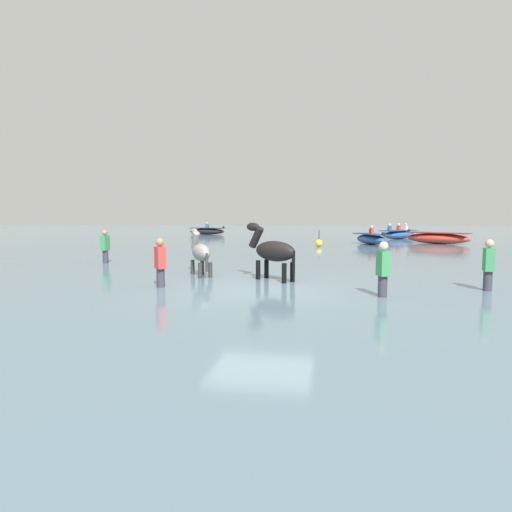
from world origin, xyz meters
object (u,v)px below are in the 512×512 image
at_px(horse_trailing_black, 273,253).
at_px(boat_mid_channel, 438,238).
at_px(person_wading_close, 105,251).
at_px(person_onlooker_left, 488,272).
at_px(horse_lead_grey, 200,254).
at_px(boat_near_starboard, 399,234).
at_px(boat_far_offshore, 207,231).
at_px(person_spectator_far, 160,269).
at_px(boat_near_port, 371,239).
at_px(person_wading_mid, 383,276).
at_px(channel_buoy, 319,243).

bearing_deg(horse_trailing_black, boat_mid_channel, 64.08).
bearing_deg(person_wading_close, person_onlooker_left, -17.70).
bearing_deg(horse_lead_grey, boat_mid_channel, 57.07).
relative_size(boat_near_starboard, person_wading_close, 1.87).
relative_size(boat_far_offshore, person_wading_close, 1.92).
bearing_deg(horse_lead_grey, boat_far_offshore, 105.79).
xyz_separation_m(horse_lead_grey, boat_mid_channel, (9.93, 15.33, -0.31)).
xyz_separation_m(person_onlooker_left, person_spectator_far, (-7.79, -0.87, 0.00)).
distance_m(boat_near_port, boat_far_offshore, 15.97).
xyz_separation_m(boat_far_offshore, person_onlooker_left, (14.16, -25.10, 0.17)).
relative_size(person_wading_mid, channel_buoy, 1.83).
height_order(person_wading_mid, person_wading_close, same).
xyz_separation_m(boat_mid_channel, person_onlooker_left, (-2.50, -16.63, 0.12)).
bearing_deg(horse_lead_grey, person_spectator_far, -99.52).
distance_m(person_wading_close, channel_buoy, 11.91).
bearing_deg(horse_lead_grey, boat_near_port, 67.07).
distance_m(boat_near_port, channel_buoy, 3.78).
bearing_deg(boat_near_starboard, channel_buoy, -122.75).
xyz_separation_m(person_spectator_far, channel_buoy, (3.42, 13.95, -0.25)).
bearing_deg(person_spectator_far, person_wading_close, 130.81).
relative_size(horse_lead_grey, boat_near_starboard, 0.58).
distance_m(boat_near_port, boat_near_starboard, 6.34).
bearing_deg(person_wading_mid, horse_trailing_black, 143.64).
xyz_separation_m(boat_near_starboard, person_wading_mid, (-3.47, -22.56, 0.14)).
bearing_deg(boat_far_offshore, horse_lead_grey, -74.21).
bearing_deg(boat_mid_channel, person_wading_mid, -105.73).
distance_m(boat_mid_channel, person_onlooker_left, 16.82).
bearing_deg(person_spectator_far, boat_mid_channel, 59.53).
distance_m(horse_trailing_black, boat_far_offshore, 25.95).
relative_size(person_wading_close, person_spectator_far, 1.00).
bearing_deg(person_wading_close, channel_buoy, 51.47).
relative_size(boat_near_port, person_wading_mid, 1.82).
bearing_deg(horse_lead_grey, person_wading_mid, -27.23).
xyz_separation_m(person_wading_close, person_onlooker_left, (11.79, -3.76, 0.00)).
relative_size(boat_far_offshore, boat_mid_channel, 0.84).
bearing_deg(channel_buoy, horse_lead_grey, -104.54).
height_order(boat_far_offshore, person_wading_mid, person_wading_mid).
height_order(person_wading_close, person_onlooker_left, same).
relative_size(horse_lead_grey, boat_mid_channel, 0.47).
distance_m(boat_near_starboard, person_spectator_far, 23.86).
distance_m(horse_lead_grey, channel_buoy, 12.18).
relative_size(horse_lead_grey, person_wading_close, 1.09).
relative_size(boat_near_starboard, person_spectator_far, 1.87).
bearing_deg(horse_lead_grey, horse_trailing_black, -13.80).
bearing_deg(boat_mid_channel, boat_near_port, -163.46).
height_order(horse_lead_grey, boat_far_offshore, horse_lead_grey).
distance_m(boat_near_port, person_wading_close, 15.62).
bearing_deg(boat_near_port, horse_trailing_black, -104.41).
bearing_deg(person_wading_close, person_spectator_far, -49.19).
bearing_deg(boat_near_starboard, horse_lead_grey, -112.66).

